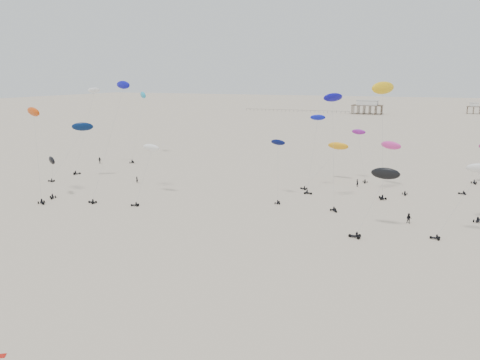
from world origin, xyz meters
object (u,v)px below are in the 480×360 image
at_px(pavilion_main, 367,108).
at_px(rig_9, 472,181).
at_px(rig_0, 333,118).
at_px(rig_4, 392,151).
at_px(pavilion_small, 474,109).
at_px(spectator_0, 137,183).

height_order(pavilion_main, rig_9, rig_9).
xyz_separation_m(rig_0, rig_4, (10.11, 22.53, -9.20)).
relative_size(pavilion_main, rig_4, 1.66).
distance_m(pavilion_small, spectator_0, 291.93).
xyz_separation_m(pavilion_small, spectator_0, (-94.77, -276.09, -3.49)).
bearing_deg(pavilion_small, spectator_0, -108.95).
distance_m(rig_0, rig_4, 26.35).
bearing_deg(pavilion_main, rig_9, -79.09).
distance_m(pavilion_small, rig_9, 290.72).
distance_m(pavilion_main, spectator_0, 247.37).
distance_m(pavilion_small, rig_0, 283.43).
distance_m(pavilion_main, rig_0, 251.08).
relative_size(rig_0, spectator_0, 12.04).
xyz_separation_m(rig_4, spectator_0, (-59.86, -19.18, -9.11)).
xyz_separation_m(pavilion_small, rig_4, (-34.91, -256.92, 5.62)).
xyz_separation_m(rig_0, spectator_0, (-49.76, 3.35, -18.31)).
bearing_deg(pavilion_main, pavilion_small, 23.20).
bearing_deg(pavilion_small, rig_4, -97.74).
bearing_deg(rig_4, pavilion_small, -106.82).
bearing_deg(rig_0, pavilion_main, -122.83).
relative_size(pavilion_small, rig_4, 0.71).
xyz_separation_m(pavilion_main, spectator_0, (-24.77, -246.09, -4.22)).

